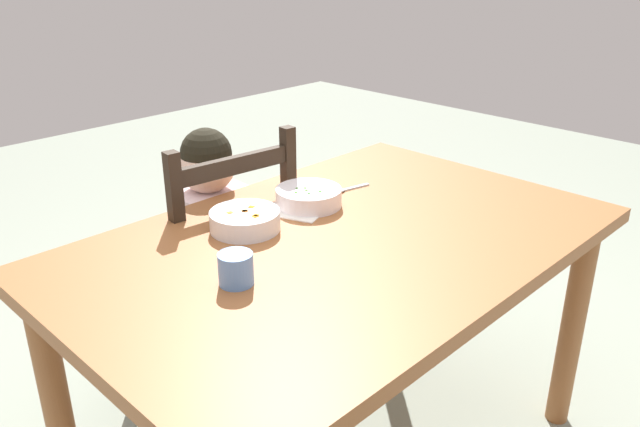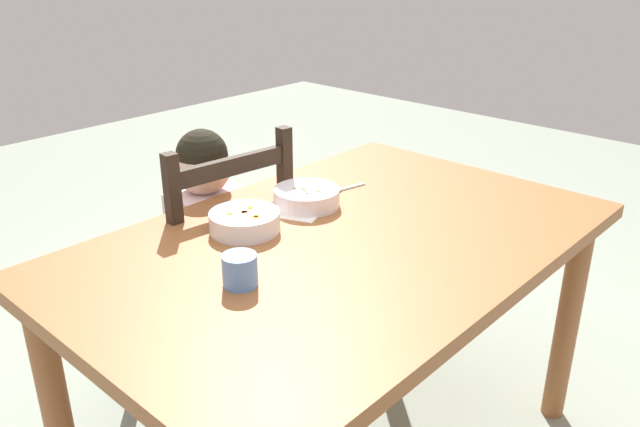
% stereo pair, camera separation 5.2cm
% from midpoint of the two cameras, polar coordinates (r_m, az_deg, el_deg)
% --- Properties ---
extents(dining_table, '(1.43, 0.92, 0.75)m').
position_cam_midpoint_polar(dining_table, '(1.69, 1.02, -5.06)').
color(dining_table, '#955930').
rests_on(dining_table, ground).
extents(dining_chair, '(0.46, 0.46, 0.94)m').
position_cam_midpoint_polar(dining_chair, '(2.10, -10.09, -5.83)').
color(dining_chair, black).
rests_on(dining_chair, ground).
extents(child_figure, '(0.32, 0.31, 0.93)m').
position_cam_midpoint_polar(child_figure, '(2.02, -10.25, -1.54)').
color(child_figure, silver).
rests_on(child_figure, ground).
extents(bowl_of_peas, '(0.19, 0.19, 0.05)m').
position_cam_midpoint_polar(bowl_of_peas, '(1.82, -2.01, 1.50)').
color(bowl_of_peas, white).
rests_on(bowl_of_peas, dining_table).
extents(bowl_of_carrots, '(0.18, 0.18, 0.05)m').
position_cam_midpoint_polar(bowl_of_carrots, '(1.68, -7.61, -0.66)').
color(bowl_of_carrots, white).
rests_on(bowl_of_carrots, dining_table).
extents(spoon, '(0.14, 0.05, 0.01)m').
position_cam_midpoint_polar(spoon, '(1.94, 1.05, 2.16)').
color(spoon, silver).
rests_on(spoon, dining_table).
extents(drinking_cup, '(0.08, 0.08, 0.07)m').
position_cam_midpoint_polar(drinking_cup, '(1.41, -8.11, -5.07)').
color(drinking_cup, '#5D92E2').
rests_on(drinking_cup, dining_table).
extents(paper_napkin, '(0.23, 0.21, 0.00)m').
position_cam_midpoint_polar(paper_napkin, '(1.82, -2.85, 0.55)').
color(paper_napkin, white).
rests_on(paper_napkin, dining_table).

